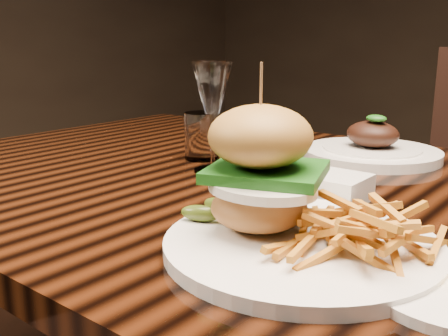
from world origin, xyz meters
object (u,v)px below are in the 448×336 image
Objects in this scene: far_dish at (372,150)px; wine_glass at (212,92)px; burger_plate at (293,206)px; dining_table at (329,241)px.

wine_glass is at bearing -122.52° from far_dish.
burger_plate is 1.58× the size of wine_glass.
burger_plate is 0.37m from wine_glass.
dining_table is at bearing -79.04° from far_dish.
wine_glass is at bearing -177.54° from dining_table.
dining_table is 0.26m from burger_plate.
burger_plate reaches higher than dining_table.
far_dish is (-0.05, 0.26, 0.09)m from dining_table.
dining_table is 0.31m from wine_glass.
far_dish is (0.17, 0.27, -0.12)m from wine_glass.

